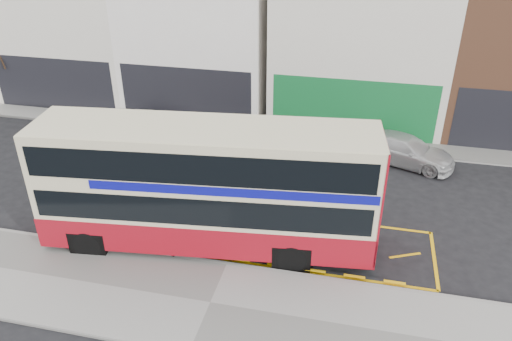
% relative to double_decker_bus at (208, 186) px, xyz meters
% --- Properties ---
extents(ground, '(120.00, 120.00, 0.00)m').
position_rel_double_decker_bus_xyz_m(ground, '(0.94, -0.78, -2.43)').
color(ground, black).
rests_on(ground, ground).
extents(pavement, '(40.00, 4.00, 0.15)m').
position_rel_double_decker_bus_xyz_m(pavement, '(0.94, -3.08, -2.36)').
color(pavement, gray).
rests_on(pavement, ground).
extents(kerb, '(40.00, 0.15, 0.15)m').
position_rel_double_decker_bus_xyz_m(kerb, '(0.94, -1.15, -2.36)').
color(kerb, gray).
rests_on(kerb, ground).
extents(far_pavement, '(50.00, 3.00, 0.15)m').
position_rel_double_decker_bus_xyz_m(far_pavement, '(0.94, 10.22, -2.36)').
color(far_pavement, gray).
rests_on(far_pavement, ground).
extents(road_markings, '(14.00, 3.40, 0.01)m').
position_rel_double_decker_bus_xyz_m(road_markings, '(0.94, 0.82, -2.43)').
color(road_markings, yellow).
rests_on(road_markings, ground).
extents(terrace_far_left, '(8.00, 8.01, 10.80)m').
position_rel_double_decker_bus_xyz_m(terrace_far_left, '(-12.56, 14.21, 2.39)').
color(terrace_far_left, silver).
rests_on(terrace_far_left, ground).
extents(terrace_left, '(8.00, 8.01, 11.80)m').
position_rel_double_decker_bus_xyz_m(terrace_left, '(-4.56, 14.21, 2.89)').
color(terrace_left, white).
rests_on(terrace_left, ground).
extents(terrace_green_shop, '(9.00, 8.01, 11.30)m').
position_rel_double_decker_bus_xyz_m(terrace_green_shop, '(4.44, 14.21, 2.64)').
color(terrace_green_shop, silver).
rests_on(terrace_green_shop, ground).
extents(double_decker_bus, '(11.80, 3.95, 4.63)m').
position_rel_double_decker_bus_xyz_m(double_decker_bus, '(0.00, 0.00, 0.00)').
color(double_decker_bus, beige).
rests_on(double_decker_bus, ground).
extents(bus_stop_post, '(0.77, 0.18, 3.13)m').
position_rel_double_decker_bus_xyz_m(bus_stop_post, '(-0.93, -1.18, -0.41)').
color(bus_stop_post, black).
rests_on(bus_stop_post, pavement).
extents(car_silver, '(3.66, 1.63, 1.22)m').
position_rel_double_decker_bus_xyz_m(car_silver, '(-6.19, 8.75, -1.82)').
color(car_silver, '#A0A0A5').
rests_on(car_silver, ground).
extents(car_grey, '(4.53, 2.53, 1.41)m').
position_rel_double_decker_bus_xyz_m(car_grey, '(0.08, 8.04, -1.73)').
color(car_grey, '#36383C').
rests_on(car_grey, ground).
extents(car_white, '(5.04, 3.29, 1.36)m').
position_rel_double_decker_bus_xyz_m(car_white, '(7.05, 8.05, -1.75)').
color(car_white, silver).
rests_on(car_white, ground).
extents(street_tree_left, '(3.06, 3.06, 6.60)m').
position_rel_double_decker_bus_xyz_m(street_tree_left, '(-15.65, 11.10, 2.08)').
color(street_tree_left, black).
rests_on(street_tree_left, ground).
extents(street_tree_right, '(2.15, 2.15, 4.64)m').
position_rel_double_decker_bus_xyz_m(street_tree_right, '(10.20, 11.67, 0.72)').
color(street_tree_right, black).
rests_on(street_tree_right, ground).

